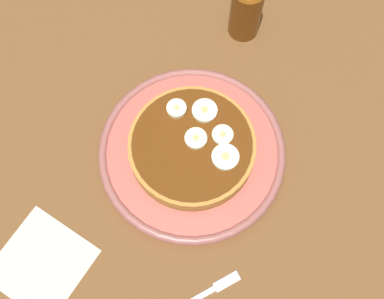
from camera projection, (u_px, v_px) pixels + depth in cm
name	position (u px, v px, depth cm)	size (l,w,h in cm)	color
ground_plane	(192.00, 159.00, 67.19)	(140.00, 140.00, 3.00)	brown
plate	(192.00, 152.00, 64.69)	(25.76, 25.76, 2.16)	#CC594C
pancake_stack	(190.00, 147.00, 62.77)	(17.45, 17.22, 2.82)	olive
banana_slice_0	(194.00, 137.00, 61.52)	(2.98, 2.98, 0.80)	#EBEDBE
banana_slice_1	(177.00, 109.00, 62.82)	(2.69, 2.69, 1.04)	#FAEFBE
banana_slice_2	(223.00, 135.00, 61.64)	(2.83, 2.83, 0.78)	#F1EBB8
banana_slice_3	(205.00, 111.00, 62.84)	(3.43, 3.43, 0.83)	#EBF0C4
banana_slice_4	(225.00, 157.00, 60.56)	(3.60, 3.60, 0.79)	#ECE6C5
napkin	(42.00, 263.00, 60.44)	(11.00, 11.00, 0.30)	beige
fork	(200.00, 297.00, 58.90)	(5.17, 12.61, 0.50)	silver
syrup_bottle	(246.00, 8.00, 68.09)	(4.70, 4.70, 11.88)	brown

